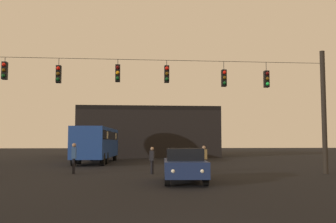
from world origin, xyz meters
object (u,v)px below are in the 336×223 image
Objects in this scene: pedestrian_crossing_left at (204,157)px; pedestrian_near_bus at (74,156)px; city_bus at (97,141)px; pedestrian_crossing_right at (152,159)px; car_near_right at (184,165)px.

pedestrian_near_bus is at bearing -177.69° from pedestrian_crossing_left.
city_bus reaches higher than pedestrian_crossing_right.
pedestrian_near_bus is at bearing 174.07° from pedestrian_crossing_right.
pedestrian_crossing_left reaches higher than pedestrian_crossing_right.
pedestrian_crossing_right is (-1.21, 4.78, 0.05)m from car_near_right.
car_near_right is 2.92× the size of pedestrian_crossing_right.
city_bus is 2.51× the size of car_near_right.
pedestrian_crossing_left reaches higher than car_near_right.
pedestrian_crossing_left is 1.04× the size of pedestrian_crossing_right.
car_near_right is (5.39, -16.86, -1.07)m from city_bus.
city_bus is at bearing 122.94° from pedestrian_crossing_left.
car_near_right is 2.56× the size of pedestrian_near_bus.
city_bus is 12.82m from pedestrian_crossing_right.
pedestrian_near_bus is (-0.27, -11.62, -0.88)m from city_bus.
pedestrian_crossing_right is at bearing -70.89° from city_bus.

